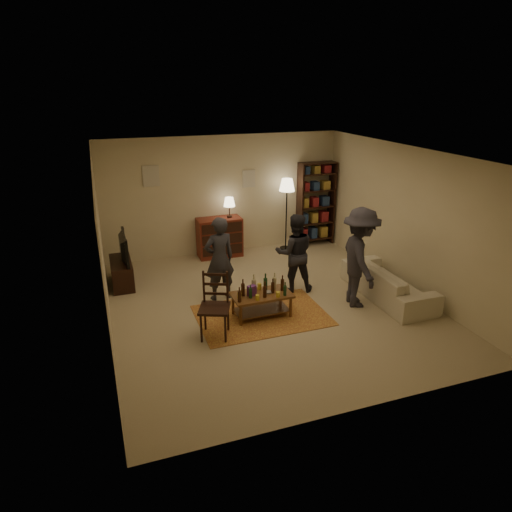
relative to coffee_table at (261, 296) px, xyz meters
name	(u,v)px	position (x,y,z in m)	size (l,w,h in m)	color
floor	(270,305)	(0.29, 0.33, -0.38)	(6.00, 6.00, 0.00)	#C6B793
room_shell	(195,177)	(-0.36, 3.31, 1.44)	(6.00, 6.00, 6.00)	beige
rug	(262,315)	(0.01, 0.00, -0.37)	(2.20, 1.50, 0.01)	maroon
coffee_table	(261,296)	(0.00, 0.00, 0.00)	(1.02, 0.56, 0.75)	brown
dining_chair	(215,302)	(-0.89, -0.34, 0.19)	(0.60, 0.60, 1.06)	black
tv_stand	(121,266)	(-2.16, 2.13, 0.01)	(0.40, 1.00, 1.06)	black
dresser	(220,236)	(0.10, 3.05, 0.10)	(1.00, 0.50, 1.36)	maroon
bookshelf	(316,203)	(2.54, 3.11, 0.66)	(0.90, 0.34, 2.02)	black
floor_lamp	(287,190)	(1.71, 2.98, 1.07)	(0.36, 0.36, 1.70)	black
sofa	(388,281)	(2.49, -0.07, -0.07)	(2.08, 0.81, 0.61)	beige
person_left	(219,259)	(-0.49, 0.89, 0.41)	(0.57, 0.38, 1.57)	#282931
person_right	(295,253)	(0.95, 0.79, 0.38)	(0.74, 0.58, 1.52)	#222229
person_by_sofa	(360,258)	(1.78, -0.15, 0.52)	(1.16, 0.67, 1.80)	#2A2931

